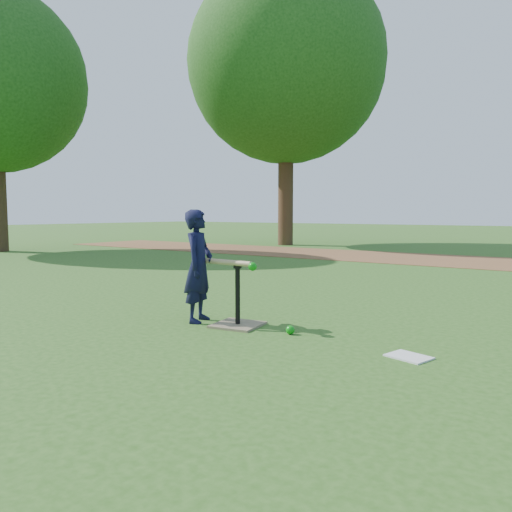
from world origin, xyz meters
The scene contains 8 objects.
ground centered at (0.00, 0.00, 0.00)m, with size 80.00×80.00×0.00m, color #285116.
dirt_strip centered at (0.00, 7.50, 0.01)m, with size 24.00×3.00×0.01m, color brown.
child centered at (-0.43, -0.45, 0.56)m, with size 0.41×0.27×1.11m, color black.
wiffle_ball_ground centered at (0.58, -0.37, 0.04)m, with size 0.08×0.08×0.08m, color #0C8A10.
clipboard centered at (1.68, -0.46, 0.01)m, with size 0.30×0.23×0.01m, color silver.
batting_tee centered at (0.00, -0.38, 0.11)m, with size 0.49×0.49×0.61m.
swing_action centered at (-0.08, -0.42, 0.60)m, with size 0.71×0.12×0.09m.
tree_left centered at (-6.00, 10.00, 5.87)m, with size 6.40×6.40×9.08m.
Camera 1 is at (2.87, -4.09, 1.08)m, focal length 35.00 mm.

